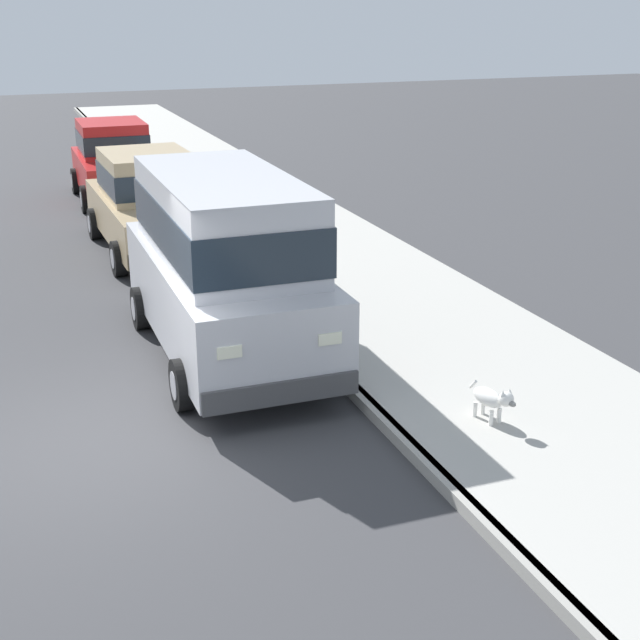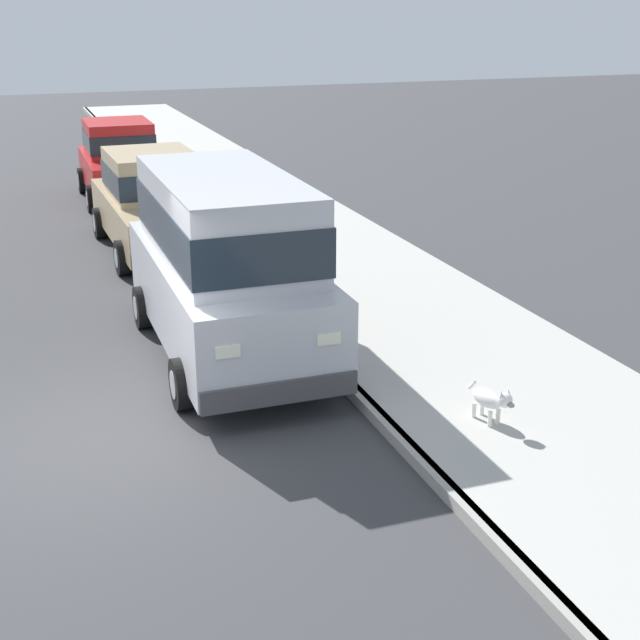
{
  "view_description": "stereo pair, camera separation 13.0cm",
  "coord_description": "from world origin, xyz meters",
  "px_view_note": "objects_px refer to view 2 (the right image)",
  "views": [
    {
      "loc": [
        -0.74,
        -9.12,
        4.68
      ],
      "look_at": [
        2.96,
        0.74,
        0.85
      ],
      "focal_mm": 49.82,
      "sensor_mm": 36.0,
      "label": 1
    },
    {
      "loc": [
        -0.62,
        -9.16,
        4.68
      ],
      "look_at": [
        2.96,
        0.74,
        0.85
      ],
      "focal_mm": 49.82,
      "sensor_mm": 36.0,
      "label": 2
    }
  ],
  "objects_px": {
    "car_tan_sedan": "(154,201)",
    "dog_white": "(491,399)",
    "car_red_hatchback": "(121,159)",
    "car_silver_van": "(226,258)"
  },
  "relations": [
    {
      "from": "car_red_hatchback",
      "to": "dog_white",
      "type": "bearing_deg",
      "value": -81.53
    },
    {
      "from": "car_red_hatchback",
      "to": "car_tan_sedan",
      "type": "bearing_deg",
      "value": -90.64
    },
    {
      "from": "car_tan_sedan",
      "to": "dog_white",
      "type": "relative_size",
      "value": 6.19
    },
    {
      "from": "car_silver_van",
      "to": "dog_white",
      "type": "distance_m",
      "value": 4.1
    },
    {
      "from": "car_tan_sedan",
      "to": "dog_white",
      "type": "bearing_deg",
      "value": -76.65
    },
    {
      "from": "dog_white",
      "to": "car_silver_van",
      "type": "bearing_deg",
      "value": 123.19
    },
    {
      "from": "car_red_hatchback",
      "to": "dog_white",
      "type": "height_order",
      "value": "car_red_hatchback"
    },
    {
      "from": "car_tan_sedan",
      "to": "car_red_hatchback",
      "type": "height_order",
      "value": "car_tan_sedan"
    },
    {
      "from": "car_silver_van",
      "to": "car_tan_sedan",
      "type": "relative_size",
      "value": 1.06
    },
    {
      "from": "car_silver_van",
      "to": "car_tan_sedan",
      "type": "distance_m",
      "value": 5.79
    }
  ]
}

